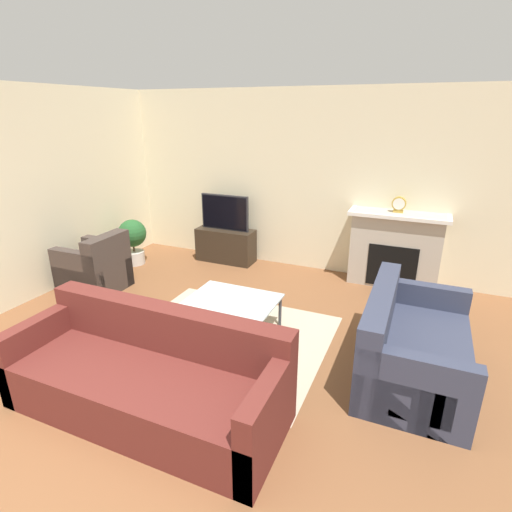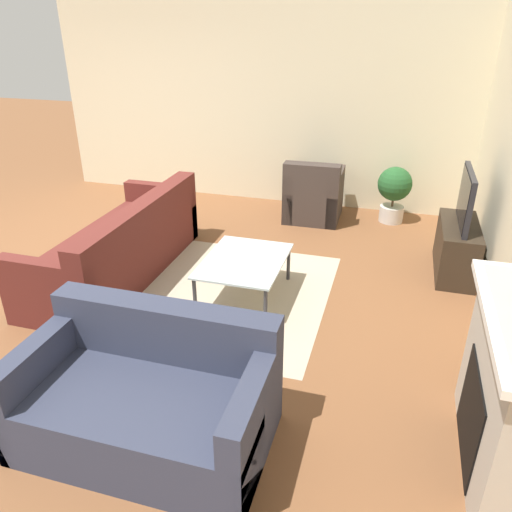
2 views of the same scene
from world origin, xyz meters
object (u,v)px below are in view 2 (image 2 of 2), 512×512
armchair_by_window (313,197)px  potted_plant (394,190)px  couch_sectional (120,249)px  couch_loveseat (149,400)px  coffee_table (244,263)px  tv (466,199)px

armchair_by_window → potted_plant: size_ratio=1.11×
couch_sectional → potted_plant: 3.57m
couch_loveseat → coffee_table: couch_loveseat is taller
armchair_by_window → potted_plant: (-0.19, 1.03, 0.13)m
tv → couch_sectional: 3.59m
armchair_by_window → couch_loveseat: bearing=84.5°
couch_sectional → couch_loveseat: same height
couch_sectional → couch_loveseat: 2.38m
tv → coffee_table: bearing=-60.8°
tv → armchair_by_window: tv is taller
tv → couch_loveseat: size_ratio=0.52×
couch_loveseat → potted_plant: size_ratio=2.11×
couch_loveseat → coffee_table: 1.89m
couch_sectional → armchair_by_window: size_ratio=2.83×
armchair_by_window → potted_plant: bearing=-170.8°
tv → couch_sectional: tv is taller
couch_sectional → tv: bearing=107.0°
tv → armchair_by_window: size_ratio=0.99×
couch_loveseat → armchair_by_window: bearing=85.7°
couch_loveseat → coffee_table: size_ratio=1.59×
tv → couch_sectional: bearing=-73.0°
couch_loveseat → potted_plant: bearing=72.8°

